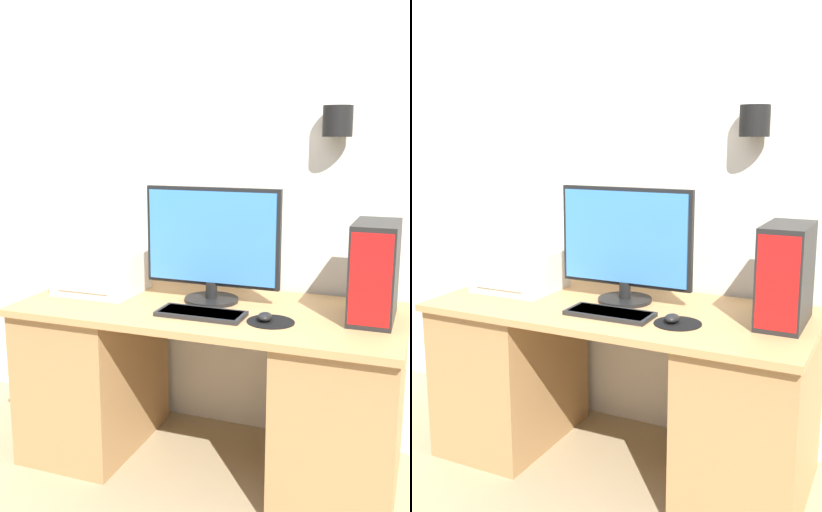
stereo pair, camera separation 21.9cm
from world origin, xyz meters
The scene contains 9 objects.
ground_plane centered at (0.00, 0.00, 0.00)m, with size 12.00×12.00×0.00m, color #9E8966.
wall_back centered at (0.00, 0.78, 1.35)m, with size 6.40×0.18×2.70m.
desk centered at (0.00, 0.36, 0.38)m, with size 1.63×0.73×0.73m.
monitor centered at (-0.02, 0.45, 0.99)m, with size 0.61×0.24×0.50m.
keyboard centered at (0.02, 0.22, 0.74)m, with size 0.36×0.15×0.02m.
mousepad centered at (0.30, 0.24, 0.73)m, with size 0.19×0.19×0.00m.
mouse centered at (0.28, 0.24, 0.75)m, with size 0.06×0.07×0.03m.
computer_tower centered at (0.67, 0.42, 0.92)m, with size 0.17×0.33×0.39m.
printer centered at (-0.56, 0.42, 0.82)m, with size 0.36×0.33×0.18m.
Camera 2 is at (1.07, -1.86, 1.44)m, focal length 42.00 mm.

